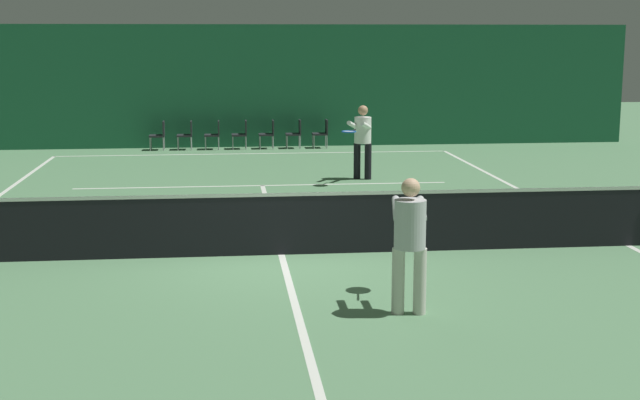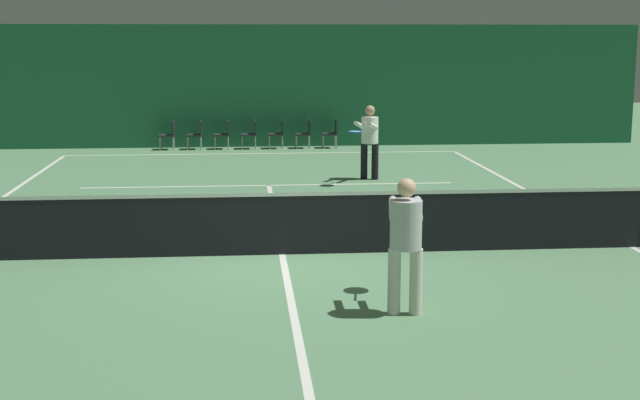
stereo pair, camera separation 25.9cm
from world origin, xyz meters
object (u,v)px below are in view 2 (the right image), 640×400
Objects in this scene: player_far at (369,137)px; courtside_chair_6 at (332,132)px; tennis_net at (282,222)px; courtside_chair_4 at (278,132)px; courtside_chair_0 at (169,133)px; courtside_chair_2 at (224,133)px; courtside_chair_1 at (197,133)px; courtside_chair_5 at (305,132)px; player_near at (406,235)px; courtside_chair_3 at (251,132)px.

player_far reaches higher than courtside_chair_6.
courtside_chair_4 is (0.49, 13.02, -0.03)m from tennis_net.
courtside_chair_0 and courtside_chair_2 have the same top height.
courtside_chair_0 is at bearing 101.66° from tennis_net.
player_far reaches higher than courtside_chair_1.
courtside_chair_5 and courtside_chair_6 have the same top height.
player_far is (1.01, 10.08, 0.04)m from player_near.
tennis_net is 14.29× the size of courtside_chair_1.
courtside_chair_2 is at bearing -90.00° from courtside_chair_6.
tennis_net is 14.29× the size of courtside_chair_2.
courtside_chair_5 is at bearing 84.37° from tennis_net.
player_far reaches higher than courtside_chair_2.
player_near is 1.95× the size of courtside_chair_5.
courtside_chair_1 is 1.00× the size of courtside_chair_4.
courtside_chair_0 is 1.00× the size of courtside_chair_1.
courtside_chair_1 and courtside_chair_6 have the same top height.
courtside_chair_0 is at bearing -90.00° from courtside_chair_2.
player_far is 2.03× the size of courtside_chair_4.
courtside_chair_2 is at bearing 90.00° from courtside_chair_0.
courtside_chair_0 is 1.59m from courtside_chair_2.
courtside_chair_2 is 1.00× the size of courtside_chair_5.
player_near is at bearing -66.36° from tennis_net.
courtside_chair_5 is (-0.04, 16.05, -0.47)m from player_near.
courtside_chair_5 is at bearing 90.00° from courtside_chair_0.
tennis_net is 7.45m from player_far.
player_near reaches higher than courtside_chair_3.
player_near is 1.95× the size of courtside_chair_2.
player_far is 7.81m from courtside_chair_0.
player_far is 2.03× the size of courtside_chair_0.
tennis_net is 14.29× the size of courtside_chair_3.
player_near is at bearing 8.59° from courtside_chair_2.
courtside_chair_3 is 2.38m from courtside_chair_6.
tennis_net is 13.08m from courtside_chair_5.
courtside_chair_6 is at bearing 90.00° from courtside_chair_1.
tennis_net is 7.03× the size of player_far.
courtside_chair_6 is at bearing 80.93° from tennis_net.
player_near reaches higher than courtside_chair_0.
player_far is at bearing 17.17° from courtside_chair_4.
courtside_chair_6 is (2.08, 13.02, -0.03)m from tennis_net.
tennis_net is at bearing 11.66° from courtside_chair_0.
tennis_net is at bearing -9.07° from courtside_chair_6.
courtside_chair_5 is at bearing -90.00° from courtside_chair_6.
player_near is 16.37m from courtside_chair_1.
tennis_net reaches higher than courtside_chair_4.
courtside_chair_1 is 1.00× the size of courtside_chair_5.
tennis_net is 13.16m from courtside_chair_1.
player_far is at bearing 23.86° from courtside_chair_3.
courtside_chair_2 is (0.79, 0.00, 0.00)m from courtside_chair_1.
player_far is 6.90m from courtside_chair_2.
tennis_net is at bearing 8.35° from player_far.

